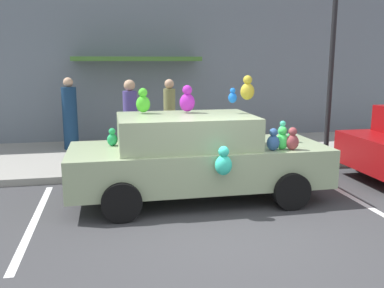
{
  "coord_description": "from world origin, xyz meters",
  "views": [
    {
      "loc": [
        -1.56,
        -5.56,
        2.48
      ],
      "look_at": [
        0.0,
        2.18,
        0.9
      ],
      "focal_mm": 38.69,
      "sensor_mm": 36.0,
      "label": 1
    }
  ],
  "objects_px": {
    "plush_covered_car": "(196,156)",
    "pedestrian_walking_past": "(70,116)",
    "teddy_bear_on_sidewalk": "(181,149)",
    "pedestrian_near_shopfront": "(170,118)",
    "street_lamp_post": "(332,52)",
    "pedestrian_by_lamp": "(131,125)"
  },
  "relations": [
    {
      "from": "plush_covered_car",
      "to": "pedestrian_walking_past",
      "type": "xyz_separation_m",
      "value": [
        -2.55,
        4.27,
        0.23
      ]
    },
    {
      "from": "teddy_bear_on_sidewalk",
      "to": "pedestrian_near_shopfront",
      "type": "distance_m",
      "value": 1.47
    },
    {
      "from": "street_lamp_post",
      "to": "pedestrian_by_lamp",
      "type": "xyz_separation_m",
      "value": [
        -4.71,
        0.3,
        -1.62
      ]
    },
    {
      "from": "pedestrian_near_shopfront",
      "to": "pedestrian_walking_past",
      "type": "distance_m",
      "value": 2.71
    },
    {
      "from": "plush_covered_car",
      "to": "pedestrian_near_shopfront",
      "type": "height_order",
      "value": "plush_covered_car"
    },
    {
      "from": "plush_covered_car",
      "to": "pedestrian_near_shopfront",
      "type": "bearing_deg",
      "value": 89.78
    },
    {
      "from": "plush_covered_car",
      "to": "teddy_bear_on_sidewalk",
      "type": "bearing_deg",
      "value": 88.1
    },
    {
      "from": "teddy_bear_on_sidewalk",
      "to": "street_lamp_post",
      "type": "height_order",
      "value": "street_lamp_post"
    },
    {
      "from": "plush_covered_car",
      "to": "pedestrian_by_lamp",
      "type": "relative_size",
      "value": 2.37
    },
    {
      "from": "teddy_bear_on_sidewalk",
      "to": "pedestrian_near_shopfront",
      "type": "xyz_separation_m",
      "value": [
        -0.05,
        1.36,
        0.56
      ]
    },
    {
      "from": "plush_covered_car",
      "to": "pedestrian_walking_past",
      "type": "relative_size",
      "value": 2.39
    },
    {
      "from": "teddy_bear_on_sidewalk",
      "to": "pedestrian_walking_past",
      "type": "relative_size",
      "value": 0.39
    },
    {
      "from": "pedestrian_near_shopfront",
      "to": "pedestrian_by_lamp",
      "type": "height_order",
      "value": "pedestrian_by_lamp"
    },
    {
      "from": "pedestrian_by_lamp",
      "to": "pedestrian_walking_past",
      "type": "bearing_deg",
      "value": 126.12
    },
    {
      "from": "pedestrian_near_shopfront",
      "to": "teddy_bear_on_sidewalk",
      "type": "bearing_deg",
      "value": -87.72
    },
    {
      "from": "pedestrian_near_shopfront",
      "to": "pedestrian_by_lamp",
      "type": "relative_size",
      "value": 0.98
    },
    {
      "from": "street_lamp_post",
      "to": "pedestrian_walking_past",
      "type": "distance_m",
      "value": 6.84
    },
    {
      "from": "pedestrian_by_lamp",
      "to": "plush_covered_car",
      "type": "bearing_deg",
      "value": -64.66
    },
    {
      "from": "plush_covered_car",
      "to": "pedestrian_walking_past",
      "type": "bearing_deg",
      "value": 120.82
    },
    {
      "from": "plush_covered_car",
      "to": "pedestrian_by_lamp",
      "type": "distance_m",
      "value": 2.47
    },
    {
      "from": "teddy_bear_on_sidewalk",
      "to": "street_lamp_post",
      "type": "relative_size",
      "value": 0.18
    },
    {
      "from": "pedestrian_walking_past",
      "to": "pedestrian_by_lamp",
      "type": "distance_m",
      "value": 2.54
    }
  ]
}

